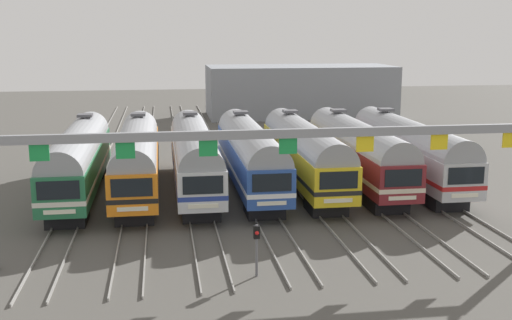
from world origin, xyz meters
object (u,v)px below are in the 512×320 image
at_px(commuter_train_stainless, 408,148).
at_px(commuter_train_blue, 250,153).
at_px(commuter_train_maroon, 357,150).
at_px(yard_signal_mast, 257,240).
at_px(catenary_gantry, 288,150).
at_px(commuter_train_green, 78,158).
at_px(commuter_train_silver, 194,155).
at_px(commuter_train_yellow, 304,151).
at_px(commuter_train_orange, 137,156).

bearing_deg(commuter_train_stainless, commuter_train_blue, 180.00).
distance_m(commuter_train_maroon, yard_signal_mast, 18.91).
distance_m(catenary_gantry, yard_signal_mast, 4.92).
distance_m(commuter_train_green, commuter_train_maroon, 19.64).
xyz_separation_m(commuter_train_silver, commuter_train_yellow, (7.86, 0.00, 0.00)).
bearing_deg(commuter_train_silver, commuter_train_stainless, 0.00).
relative_size(commuter_train_silver, commuter_train_stainless, 1.00).
relative_size(commuter_train_orange, catenary_gantry, 0.63).
height_order(commuter_train_orange, commuter_train_blue, same).
relative_size(commuter_train_green, commuter_train_stainless, 1.00).
bearing_deg(commuter_train_yellow, commuter_train_green, 180.00).
xyz_separation_m(commuter_train_yellow, commuter_train_maroon, (3.93, 0.00, 0.00)).
relative_size(commuter_train_green, catenary_gantry, 0.63).
relative_size(commuter_train_silver, commuter_train_blue, 1.00).
distance_m(commuter_train_orange, commuter_train_maroon, 15.71).
height_order(commuter_train_orange, yard_signal_mast, commuter_train_orange).
xyz_separation_m(commuter_train_orange, commuter_train_stainless, (19.64, 0.00, 0.00)).
bearing_deg(catenary_gantry, yard_signal_mast, -126.75).
height_order(commuter_train_orange, commuter_train_stainless, same).
bearing_deg(yard_signal_mast, commuter_train_stainless, 49.56).
bearing_deg(commuter_train_stainless, catenary_gantry, -131.12).
bearing_deg(commuter_train_maroon, commuter_train_silver, 180.00).
xyz_separation_m(commuter_train_green, commuter_train_orange, (3.93, 0.00, 0.00)).
bearing_deg(catenary_gantry, commuter_train_green, 131.12).
bearing_deg(commuter_train_stainless, commuter_train_silver, 180.00).
xyz_separation_m(commuter_train_blue, commuter_train_stainless, (11.78, 0.00, 0.00)).
bearing_deg(commuter_train_yellow, commuter_train_orange, 180.00).
distance_m(commuter_train_orange, commuter_train_stainless, 19.64).
bearing_deg(commuter_train_stainless, commuter_train_maroon, 180.00).
distance_m(commuter_train_green, commuter_train_silver, 7.86).
xyz_separation_m(commuter_train_silver, commuter_train_stainless, (15.71, 0.00, 0.00)).
bearing_deg(commuter_train_orange, yard_signal_mast, -69.93).
bearing_deg(commuter_train_blue, commuter_train_silver, 180.00).
bearing_deg(commuter_train_orange, commuter_train_stainless, 0.00).
relative_size(commuter_train_blue, catenary_gantry, 0.63).
bearing_deg(commuter_train_yellow, commuter_train_stainless, 0.00).
bearing_deg(commuter_train_silver, commuter_train_orange, 180.00).
xyz_separation_m(catenary_gantry, yard_signal_mast, (-1.96, -2.63, -3.67)).
xyz_separation_m(commuter_train_green, commuter_train_yellow, (15.71, 0.00, 0.00)).
distance_m(commuter_train_blue, commuter_train_stainless, 11.78).
distance_m(commuter_train_silver, commuter_train_stainless, 15.71).
bearing_deg(commuter_train_maroon, commuter_train_green, 180.00).
bearing_deg(commuter_train_blue, catenary_gantry, -90.00).
bearing_deg(commuter_train_orange, commuter_train_green, 180.00).
distance_m(commuter_train_maroon, catenary_gantry, 15.86).
height_order(commuter_train_silver, commuter_train_blue, same).
height_order(commuter_train_blue, commuter_train_yellow, same).
bearing_deg(commuter_train_blue, commuter_train_orange, 180.00).
height_order(commuter_train_silver, commuter_train_yellow, same).
height_order(commuter_train_maroon, commuter_train_stainless, same).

